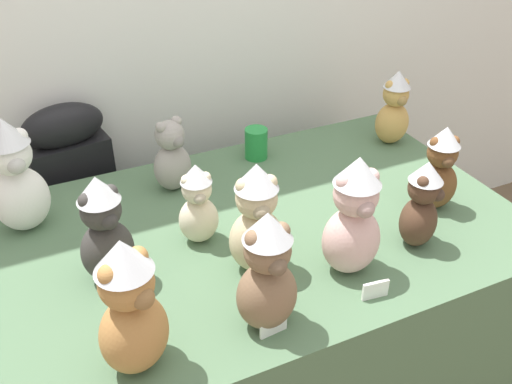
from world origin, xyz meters
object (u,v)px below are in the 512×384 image
(teddy_bear_charcoal, at_px, (104,230))
(teddy_bear_caramel, at_px, (131,309))
(instrument_case, at_px, (83,224))
(teddy_bear_blush, at_px, (354,218))
(teddy_bear_cocoa, at_px, (421,205))
(teddy_bear_honey, at_px, (394,109))
(teddy_bear_chestnut, at_px, (439,169))
(party_cup_green, at_px, (256,143))
(teddy_bear_mocha, at_px, (267,273))
(teddy_bear_sand, at_px, (257,220))
(display_table, at_px, (256,319))
(teddy_bear_ash, at_px, (172,157))
(teddy_bear_cream, at_px, (198,205))
(teddy_bear_snow, at_px, (16,177))

(teddy_bear_charcoal, relative_size, teddy_bear_caramel, 0.89)
(instrument_case, relative_size, teddy_bear_blush, 2.88)
(teddy_bear_blush, distance_m, teddy_bear_caramel, 0.59)
(teddy_bear_cocoa, bearing_deg, teddy_bear_honey, 26.36)
(teddy_bear_chestnut, xyz_separation_m, party_cup_green, (-0.36, 0.51, -0.08))
(instrument_case, relative_size, teddy_bear_charcoal, 3.22)
(teddy_bear_blush, distance_m, teddy_bear_mocha, 0.30)
(teddy_bear_sand, xyz_separation_m, teddy_bear_honey, (0.75, 0.44, -0.02))
(teddy_bear_charcoal, distance_m, teddy_bear_honey, 1.15)
(teddy_bear_mocha, bearing_deg, display_table, 67.81)
(instrument_case, height_order, teddy_bear_blush, teddy_bear_blush)
(display_table, bearing_deg, party_cup_green, 64.87)
(teddy_bear_charcoal, height_order, teddy_bear_blush, teddy_bear_blush)
(teddy_bear_ash, bearing_deg, teddy_bear_cream, -114.03)
(teddy_bear_chestnut, bearing_deg, teddy_bear_charcoal, -169.31)
(teddy_bear_blush, bearing_deg, display_table, 123.10)
(teddy_bear_sand, xyz_separation_m, teddy_bear_mocha, (-0.07, -0.20, 0.00))
(instrument_case, xyz_separation_m, teddy_bear_cream, (0.26, -0.61, 0.39))
(teddy_bear_cocoa, distance_m, teddy_bear_mocha, 0.53)
(teddy_bear_ash, xyz_separation_m, teddy_bear_mocha, (0.01, -0.67, 0.04))
(teddy_bear_charcoal, bearing_deg, teddy_bear_snow, 104.54)
(teddy_bear_mocha, bearing_deg, teddy_bear_honey, 36.91)
(teddy_bear_snow, bearing_deg, teddy_bear_cocoa, -39.79)
(teddy_bear_snow, distance_m, party_cup_green, 0.80)
(teddy_bear_caramel, distance_m, teddy_bear_chestnut, 1.01)
(teddy_bear_mocha, bearing_deg, teddy_bear_ash, 89.92)
(teddy_bear_mocha, relative_size, party_cup_green, 2.91)
(teddy_bear_cream, height_order, teddy_bear_ash, teddy_bear_cream)
(teddy_bear_blush, relative_size, teddy_bear_ash, 1.39)
(party_cup_green, bearing_deg, teddy_bear_snow, -173.17)
(party_cup_green, bearing_deg, teddy_bear_charcoal, -145.84)
(teddy_bear_charcoal, distance_m, teddy_bear_cocoa, 0.84)
(instrument_case, bearing_deg, teddy_bear_ash, -56.34)
(display_table, xyz_separation_m, teddy_bear_blush, (0.14, -0.28, 0.55))
(teddy_bear_ash, relative_size, party_cup_green, 2.23)
(teddy_bear_snow, bearing_deg, teddy_bear_charcoal, -72.61)
(instrument_case, bearing_deg, teddy_bear_cocoa, -55.62)
(teddy_bear_sand, relative_size, party_cup_green, 2.90)
(teddy_bear_snow, distance_m, teddy_bear_caramel, 0.65)
(teddy_bear_caramel, bearing_deg, teddy_bear_chestnut, -11.98)
(teddy_bear_honey, height_order, teddy_bear_chestnut, teddy_bear_honey)
(teddy_bear_ash, bearing_deg, teddy_bear_snow, 163.03)
(teddy_bear_honey, xyz_separation_m, teddy_bear_caramel, (-1.12, -0.62, 0.03))
(teddy_bear_mocha, bearing_deg, teddy_bear_cream, 93.77)
(teddy_bear_caramel, bearing_deg, display_table, 13.86)
(teddy_bear_blush, distance_m, teddy_bear_honey, 0.76)
(teddy_bear_caramel, bearing_deg, teddy_bear_sand, 2.25)
(display_table, relative_size, teddy_bear_charcoal, 5.10)
(teddy_bear_caramel, bearing_deg, teddy_bear_charcoal, 63.08)
(teddy_bear_caramel, xyz_separation_m, party_cup_green, (0.62, 0.73, -0.11))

